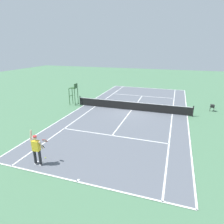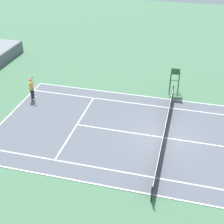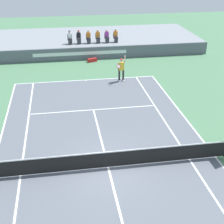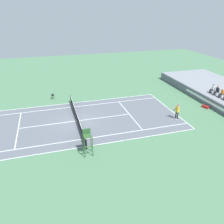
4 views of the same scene
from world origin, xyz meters
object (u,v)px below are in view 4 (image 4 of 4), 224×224
object	(u,v)px
spectator_seated_1	(217,91)
ball_hopper	(53,95)
tennis_ball	(171,120)
spectator_seated_0	(212,89)
umpire_chair	(87,139)
spectator_seated_2	(222,93)
tennis_player	(177,111)
equipment_bag	(205,107)

from	to	relation	value
spectator_seated_1	ball_hopper	bearing A→B (deg)	-110.55
spectator_seated_1	tennis_ball	bearing A→B (deg)	-71.19
spectator_seated_0	tennis_ball	distance (m)	9.18
spectator_seated_1	tennis_ball	size ratio (longest dim) A/B	18.60
spectator_seated_1	umpire_chair	bearing A→B (deg)	-70.51
spectator_seated_1	spectator_seated_2	bearing A→B (deg)	0.00
spectator_seated_1	spectator_seated_2	distance (m)	0.93
spectator_seated_0	spectator_seated_1	size ratio (longest dim) A/B	1.00
tennis_player	tennis_ball	xyz separation A→B (m)	(0.06, -0.68, -0.96)
umpire_chair	ball_hopper	xyz separation A→B (m)	(-14.59, -2.32, -0.98)
spectator_seated_1	umpire_chair	xyz separation A→B (m)	(6.66, -18.82, -0.23)
spectator_seated_1	umpire_chair	distance (m)	19.97
ball_hopper	spectator_seated_0	bearing A→B (deg)	71.51
spectator_seated_0	tennis_player	size ratio (longest dim) A/B	0.61
tennis_player	equipment_bag	distance (m)	5.65
tennis_ball	equipment_bag	xyz separation A→B (m)	(-1.79, 5.99, 0.13)
tennis_ball	spectator_seated_1	bearing A→B (deg)	108.81
spectator_seated_1	umpire_chair	world-z (taller)	same
ball_hopper	spectator_seated_1	bearing A→B (deg)	69.45
tennis_ball	equipment_bag	bearing A→B (deg)	106.65
umpire_chair	spectator_seated_1	bearing A→B (deg)	109.49
spectator_seated_0	spectator_seated_2	bearing A→B (deg)	0.00
spectator_seated_1	tennis_ball	distance (m)	8.87
tennis_ball	ball_hopper	size ratio (longest dim) A/B	0.10
umpire_chair	ball_hopper	size ratio (longest dim) A/B	3.49
spectator_seated_0	equipment_bag	world-z (taller)	spectator_seated_0
spectator_seated_1	ball_hopper	world-z (taller)	spectator_seated_1
tennis_player	equipment_bag	size ratio (longest dim) A/B	2.18
spectator_seated_2	tennis_ball	size ratio (longest dim) A/B	18.60
spectator_seated_0	tennis_player	world-z (taller)	spectator_seated_0
spectator_seated_1	tennis_player	bearing A→B (deg)	-70.07
spectator_seated_1	equipment_bag	distance (m)	2.95
spectator_seated_1	tennis_ball	world-z (taller)	spectator_seated_1
tennis_ball	ball_hopper	world-z (taller)	ball_hopper
spectator_seated_2	tennis_player	size ratio (longest dim) A/B	0.61
equipment_bag	ball_hopper	bearing A→B (deg)	-115.31
spectator_seated_1	spectator_seated_2	size ratio (longest dim) A/B	1.00
spectator_seated_1	ball_hopper	distance (m)	22.61
umpire_chair	equipment_bag	world-z (taller)	umpire_chair
spectator_seated_0	equipment_bag	distance (m)	3.34
spectator_seated_0	spectator_seated_2	xyz separation A→B (m)	(1.79, 0.00, 0.00)
spectator_seated_0	equipment_bag	bearing A→B (deg)	-50.19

